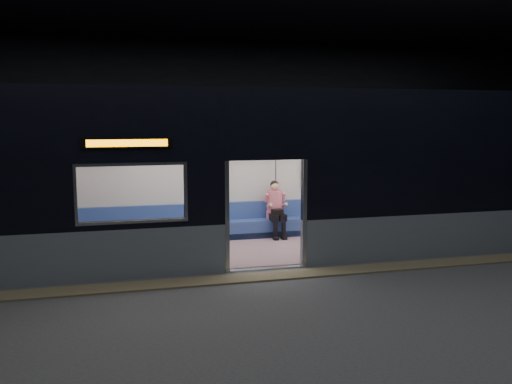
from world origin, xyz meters
name	(u,v)px	position (x,y,z in m)	size (l,w,h in m)	color
station_floor	(283,286)	(0.00, 0.00, -0.01)	(24.00, 14.00, 0.01)	#47494C
station_envelope	(284,64)	(0.00, 0.00, 3.66)	(24.00, 14.00, 5.00)	black
tactile_strip	(273,276)	(0.00, 0.55, 0.01)	(22.80, 0.50, 0.03)	#8C7F59
metro_car	(247,164)	(0.00, 2.54, 1.85)	(18.00, 3.04, 3.35)	gray
passenger	(275,205)	(0.92, 3.55, 0.77)	(0.37, 0.64, 1.31)	black
handbag	(277,212)	(0.91, 3.34, 0.66)	(0.24, 0.21, 0.12)	black
transit_map	(321,174)	(2.16, 3.85, 1.45)	(0.94, 0.03, 0.61)	white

